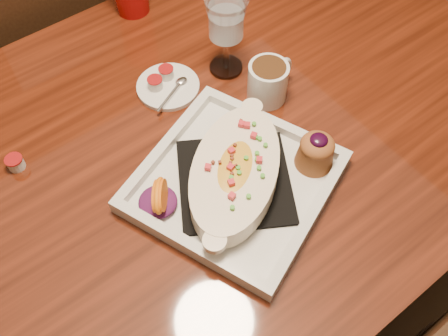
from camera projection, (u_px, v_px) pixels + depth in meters
floor at (212, 282)px, 1.55m from camera, size 7.00×7.00×0.00m
table at (206, 163)px, 1.01m from camera, size 1.50×0.90×0.75m
chair_far at (76, 47)px, 1.41m from camera, size 0.42×0.42×0.93m
plate at (240, 175)px, 0.84m from camera, size 0.39×0.39×0.08m
coffee_mug at (269, 80)px, 0.95m from camera, size 0.11×0.08×0.08m
goblet at (226, 22)px, 0.93m from camera, size 0.08×0.08×0.17m
saucer at (167, 85)px, 0.99m from camera, size 0.13×0.13×0.08m
creamer_loose at (15, 163)px, 0.88m from camera, size 0.03×0.03×0.02m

